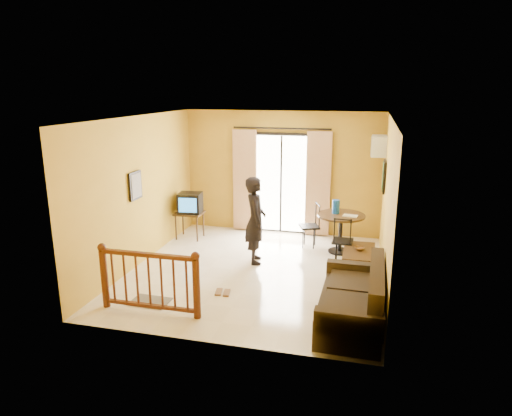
% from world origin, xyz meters
% --- Properties ---
extents(ground, '(5.00, 5.00, 0.00)m').
position_xyz_m(ground, '(0.00, 0.00, 0.00)').
color(ground, beige).
rests_on(ground, ground).
extents(room_shell, '(5.00, 5.00, 5.00)m').
position_xyz_m(room_shell, '(0.00, 0.00, 1.70)').
color(room_shell, white).
rests_on(room_shell, ground).
extents(balcony_door, '(2.25, 0.14, 2.46)m').
position_xyz_m(balcony_door, '(0.00, 2.43, 1.19)').
color(balcony_door, black).
rests_on(balcony_door, ground).
extents(tv_table, '(0.60, 0.50, 0.60)m').
position_xyz_m(tv_table, '(-1.90, 1.54, 0.52)').
color(tv_table, black).
rests_on(tv_table, ground).
extents(television, '(0.55, 0.51, 0.44)m').
position_xyz_m(television, '(-1.87, 1.53, 0.82)').
color(television, black).
rests_on(television, tv_table).
extents(picture_left, '(0.05, 0.42, 0.52)m').
position_xyz_m(picture_left, '(-2.22, -0.20, 1.55)').
color(picture_left, black).
rests_on(picture_left, room_shell).
extents(dining_table, '(0.97, 0.97, 0.80)m').
position_xyz_m(dining_table, '(1.44, 1.43, 0.64)').
color(dining_table, black).
rests_on(dining_table, ground).
extents(water_jug, '(0.15, 0.15, 0.28)m').
position_xyz_m(water_jug, '(1.32, 1.49, 0.94)').
color(water_jug, '#1247AB').
rests_on(water_jug, dining_table).
extents(serving_tray, '(0.30, 0.22, 0.02)m').
position_xyz_m(serving_tray, '(1.62, 1.33, 0.81)').
color(serving_tray, beige).
rests_on(serving_tray, dining_table).
extents(dining_chairs, '(1.21, 1.26, 0.95)m').
position_xyz_m(dining_chairs, '(1.15, 1.20, 0.00)').
color(dining_chairs, black).
rests_on(dining_chairs, ground).
extents(air_conditioner, '(0.31, 0.60, 0.40)m').
position_xyz_m(air_conditioner, '(2.09, 1.95, 2.15)').
color(air_conditioner, silver).
rests_on(air_conditioner, room_shell).
extents(botanical_print, '(0.05, 0.50, 0.60)m').
position_xyz_m(botanical_print, '(2.22, 1.30, 1.65)').
color(botanical_print, black).
rests_on(botanical_print, room_shell).
extents(coffee_table, '(0.56, 1.00, 0.44)m').
position_xyz_m(coffee_table, '(1.85, 0.39, 0.30)').
color(coffee_table, black).
rests_on(coffee_table, ground).
extents(bowl, '(0.22, 0.22, 0.06)m').
position_xyz_m(bowl, '(1.85, 0.40, 0.47)').
color(bowl, brown).
rests_on(bowl, coffee_table).
extents(sofa, '(0.89, 1.87, 0.89)m').
position_xyz_m(sofa, '(1.86, -1.53, 0.33)').
color(sofa, black).
rests_on(sofa, ground).
extents(standing_person, '(0.57, 0.71, 1.69)m').
position_xyz_m(standing_person, '(-0.11, 0.48, 0.84)').
color(standing_person, black).
rests_on(standing_person, ground).
extents(stair_balustrade, '(1.63, 0.13, 1.04)m').
position_xyz_m(stair_balustrade, '(-1.15, -1.90, 0.56)').
color(stair_balustrade, '#471E0F').
rests_on(stair_balustrade, ground).
extents(doormat, '(0.61, 0.42, 0.02)m').
position_xyz_m(doormat, '(-1.31, -1.61, 0.01)').
color(doormat, '#585246').
rests_on(doormat, ground).
extents(sandals, '(0.28, 0.26, 0.03)m').
position_xyz_m(sandals, '(-0.30, -1.02, 0.01)').
color(sandals, brown).
rests_on(sandals, ground).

